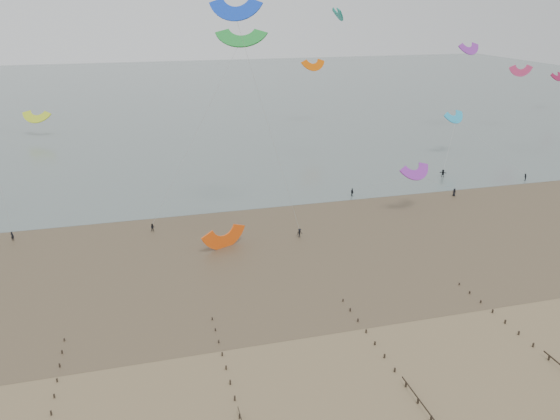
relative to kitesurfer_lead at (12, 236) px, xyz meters
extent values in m
plane|color=brown|center=(43.48, -45.98, -0.83)|extent=(500.00, 500.00, 0.00)
plane|color=#475654|center=(43.48, 154.02, -0.80)|extent=(500.00, 500.00, 0.00)
plane|color=#473A28|center=(43.48, -10.98, -0.82)|extent=(500.00, 500.00, 0.00)
ellipsoid|color=slate|center=(25.48, -23.98, -0.82)|extent=(23.60, 14.36, 0.01)
ellipsoid|color=slate|center=(55.48, -7.98, -0.82)|extent=(33.64, 18.32, 0.01)
ellipsoid|color=slate|center=(88.48, -15.98, -0.82)|extent=(19.65, 13.67, 0.01)
ellipsoid|color=slate|center=(3.48, -5.98, -0.82)|extent=(26.95, 14.22, 0.01)
cube|color=black|center=(11.48, -47.14, -0.58)|extent=(0.16, 0.16, 0.59)
cube|color=black|center=(11.48, -44.51, -0.60)|extent=(0.16, 0.16, 0.57)
cube|color=black|center=(11.48, -41.88, -0.61)|extent=(0.16, 0.16, 0.54)
cube|color=black|center=(11.48, -39.25, -0.63)|extent=(0.16, 0.16, 0.51)
cube|color=black|center=(11.48, -36.61, -0.64)|extent=(0.16, 0.16, 0.48)
cube|color=black|center=(11.48, -33.98, -0.66)|extent=(0.16, 0.16, 0.45)
cube|color=black|center=(29.48, -52.40, -0.56)|extent=(0.16, 0.16, 0.65)
cube|color=black|center=(29.48, -49.77, -0.57)|extent=(0.16, 0.16, 0.62)
cube|color=black|center=(29.48, -47.14, -0.58)|extent=(0.16, 0.16, 0.59)
cube|color=black|center=(29.48, -44.51, -0.60)|extent=(0.16, 0.16, 0.57)
cube|color=black|center=(29.48, -41.88, -0.61)|extent=(0.16, 0.16, 0.54)
cube|color=black|center=(29.48, -39.25, -0.63)|extent=(0.16, 0.16, 0.51)
cube|color=black|center=(29.48, -36.61, -0.64)|extent=(0.16, 0.16, 0.48)
cube|color=black|center=(29.48, -33.98, -0.66)|extent=(0.16, 0.16, 0.45)
cube|color=black|center=(47.48, -57.67, -0.53)|extent=(0.16, 0.16, 0.71)
cube|color=black|center=(47.48, -55.04, -0.54)|extent=(0.16, 0.16, 0.68)
cube|color=black|center=(47.48, -52.40, -0.56)|extent=(0.16, 0.16, 0.65)
cube|color=black|center=(47.48, -49.77, -0.57)|extent=(0.16, 0.16, 0.62)
cube|color=black|center=(47.48, -47.14, -0.58)|extent=(0.16, 0.16, 0.59)
cube|color=black|center=(47.48, -44.51, -0.60)|extent=(0.16, 0.16, 0.57)
cube|color=black|center=(47.48, -41.88, -0.61)|extent=(0.16, 0.16, 0.54)
cube|color=black|center=(47.48, -39.25, -0.63)|extent=(0.16, 0.16, 0.51)
cube|color=black|center=(47.48, -36.61, -0.64)|extent=(0.16, 0.16, 0.48)
cube|color=black|center=(47.48, -33.98, -0.66)|extent=(0.16, 0.16, 0.45)
cube|color=black|center=(65.48, -52.40, -0.56)|extent=(0.16, 0.16, 0.65)
cube|color=black|center=(65.48, -49.77, -0.57)|extent=(0.16, 0.16, 0.62)
cube|color=black|center=(65.48, -47.14, -0.58)|extent=(0.16, 0.16, 0.59)
cube|color=black|center=(65.48, -44.51, -0.60)|extent=(0.16, 0.16, 0.57)
cube|color=black|center=(65.48, -41.88, -0.61)|extent=(0.16, 0.16, 0.54)
cube|color=black|center=(65.48, -39.25, -0.63)|extent=(0.16, 0.16, 0.51)
cube|color=black|center=(65.48, -36.61, -0.64)|extent=(0.16, 0.16, 0.48)
cube|color=black|center=(65.48, -33.98, -0.66)|extent=(0.16, 0.16, 0.45)
imported|color=black|center=(0.00, 0.00, 0.00)|extent=(0.72, 0.63, 1.66)
imported|color=black|center=(48.10, -11.49, -0.02)|extent=(1.18, 0.86, 1.63)
imported|color=black|center=(23.47, -2.21, -0.08)|extent=(0.85, 0.73, 1.50)
imported|color=black|center=(86.01, 0.77, 0.01)|extent=(0.85, 0.97, 1.68)
imported|color=black|center=(65.10, 6.23, 0.04)|extent=(0.61, 1.09, 1.75)
imported|color=black|center=(107.58, 6.05, -0.01)|extent=(1.00, 1.02, 1.65)
imported|color=black|center=(90.83, 13.45, 0.09)|extent=(1.64, 1.52, 1.84)
camera|label=1|loc=(22.19, -94.86, 37.52)|focal=35.00mm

